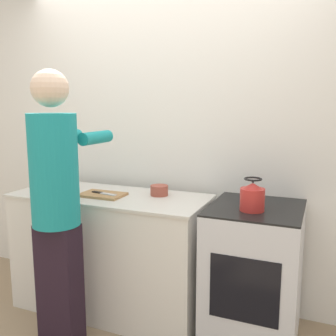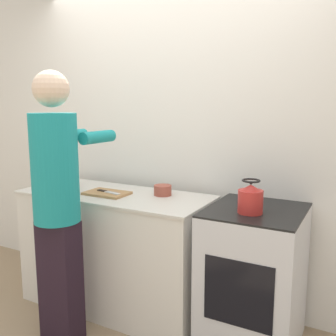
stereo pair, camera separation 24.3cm
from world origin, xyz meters
TOP-DOWN VIEW (x-y plane):
  - ground_plane at (0.00, 0.00)m, footprint 12.00×12.00m
  - wall_back at (0.00, 0.72)m, footprint 8.00×0.05m
  - counter at (-0.32, 0.30)m, footprint 1.49×0.63m
  - oven at (0.76, 0.33)m, footprint 0.59×0.66m
  - person at (-0.38, -0.23)m, footprint 0.33×0.58m
  - cutting_board at (-0.35, 0.25)m, footprint 0.32×0.21m
  - knife at (-0.34, 0.24)m, footprint 0.22×0.07m
  - kettle at (0.75, 0.22)m, footprint 0.15×0.15m
  - bowl_prep at (0.03, 0.42)m, footprint 0.13×0.13m
  - bowl_mixing at (-0.67, 0.11)m, footprint 0.15×0.15m
  - canister_jar at (-0.79, 0.30)m, footprint 0.16×0.16m

SIDE VIEW (x-z plane):
  - ground_plane at x=0.00m, z-range 0.00..0.00m
  - counter at x=-0.32m, z-range 0.00..0.91m
  - oven at x=0.76m, z-range 0.00..0.93m
  - cutting_board at x=-0.35m, z-range 0.91..0.93m
  - knife at x=-0.34m, z-range 0.93..0.94m
  - bowl_prep at x=0.03m, z-range 0.91..0.99m
  - bowl_mixing at x=-0.67m, z-range 0.91..0.99m
  - person at x=-0.38m, z-range 0.10..1.88m
  - canister_jar at x=-0.79m, z-range 0.91..1.08m
  - kettle at x=0.75m, z-range 0.91..1.12m
  - wall_back at x=0.00m, z-range 0.00..2.60m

